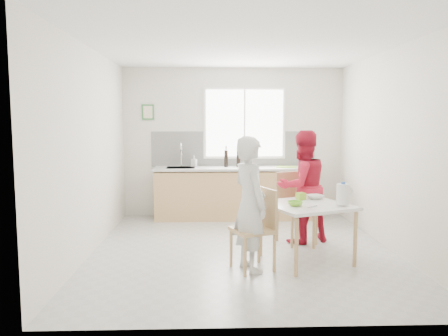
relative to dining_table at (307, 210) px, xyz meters
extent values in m
plane|color=#B7B7B2|center=(-0.75, 0.51, -0.65)|extent=(4.50, 4.50, 0.00)
plane|color=silver|center=(-0.75, 2.76, 0.70)|extent=(4.00, 0.00, 4.00)
plane|color=silver|center=(-0.75, -1.74, 0.70)|extent=(4.00, 0.00, 4.00)
plane|color=silver|center=(-2.75, 0.51, 0.70)|extent=(0.00, 4.50, 4.50)
plane|color=silver|center=(1.25, 0.51, 0.70)|extent=(0.00, 4.50, 4.50)
plane|color=white|center=(-0.75, 0.51, 2.05)|extent=(4.50, 4.50, 0.00)
cube|color=white|center=(-0.55, 2.75, 1.05)|extent=(1.50, 0.03, 1.30)
cube|color=white|center=(-0.55, 2.73, 1.05)|extent=(1.40, 0.02, 1.20)
cube|color=white|center=(-0.55, 2.72, 1.05)|extent=(0.03, 0.03, 1.20)
cube|color=white|center=(-0.75, 2.75, 0.58)|extent=(3.00, 0.02, 0.65)
cube|color=#387B3B|center=(-2.30, 2.75, 1.25)|extent=(0.22, 0.02, 0.28)
cube|color=beige|center=(-2.30, 2.73, 1.25)|extent=(0.16, 0.01, 0.22)
cube|color=tan|center=(-0.75, 2.46, -0.22)|extent=(2.80, 0.60, 0.86)
cube|color=#3F3326|center=(-0.75, 2.46, -0.60)|extent=(2.80, 0.54, 0.10)
cube|color=silver|center=(-0.75, 2.46, 0.25)|extent=(2.84, 0.64, 0.04)
cube|color=#A5A5AA|center=(-1.70, 2.46, 0.26)|extent=(0.50, 0.40, 0.03)
cylinder|color=silver|center=(-1.70, 2.62, 0.45)|extent=(0.02, 0.02, 0.36)
torus|color=silver|center=(-1.70, 2.55, 0.63)|extent=(0.02, 0.18, 0.18)
cube|color=white|center=(0.00, 0.00, 0.06)|extent=(1.22, 1.22, 0.04)
cylinder|color=tan|center=(-0.23, -0.54, -0.31)|extent=(0.05, 0.05, 0.67)
cylinder|color=tan|center=(-0.54, 0.23, -0.31)|extent=(0.05, 0.05, 0.67)
cylinder|color=tan|center=(0.54, -0.23, -0.31)|extent=(0.05, 0.05, 0.67)
cylinder|color=tan|center=(0.23, 0.54, -0.31)|extent=(0.05, 0.05, 0.67)
cube|color=tan|center=(-0.70, -0.28, -0.18)|extent=(0.57, 0.57, 0.04)
cube|color=tan|center=(-0.51, -0.21, 0.07)|extent=(0.18, 0.40, 0.46)
cylinder|color=tan|center=(-0.94, -0.17, -0.42)|extent=(0.04, 0.04, 0.45)
cylinder|color=tan|center=(-0.80, -0.52, -0.42)|extent=(0.04, 0.04, 0.45)
cylinder|color=tan|center=(-0.59, -0.03, -0.42)|extent=(0.04, 0.04, 0.45)
cylinder|color=tan|center=(-0.45, -0.38, -0.42)|extent=(0.04, 0.04, 0.45)
cube|color=tan|center=(0.05, 0.83, -0.15)|extent=(0.60, 0.60, 0.04)
cube|color=tan|center=(-0.03, 1.02, 0.11)|extent=(0.42, 0.20, 0.49)
cylinder|color=tan|center=(-0.06, 0.57, -0.41)|extent=(0.04, 0.04, 0.47)
cylinder|color=tan|center=(0.30, 0.72, -0.41)|extent=(0.04, 0.04, 0.47)
cylinder|color=tan|center=(-0.21, 0.94, -0.41)|extent=(0.04, 0.04, 0.47)
cylinder|color=tan|center=(0.16, 1.08, -0.41)|extent=(0.04, 0.04, 0.47)
imported|color=silver|center=(-0.73, -0.29, 0.13)|extent=(0.56, 0.67, 1.57)
imported|color=red|center=(0.13, 0.88, 0.15)|extent=(0.95, 0.85, 1.61)
imported|color=#7BD230|center=(-0.17, -0.12, 0.10)|extent=(0.23, 0.23, 0.06)
imported|color=silver|center=(0.19, 0.34, 0.10)|extent=(0.28, 0.28, 0.05)
cylinder|color=white|center=(0.40, -0.14, 0.22)|extent=(0.15, 0.15, 0.24)
cylinder|color=blue|center=(0.40, -0.14, 0.35)|extent=(0.05, 0.05, 0.03)
torus|color=white|center=(0.48, -0.14, 0.24)|extent=(0.12, 0.07, 0.12)
cube|color=#83B329|center=(-0.01, 0.30, 0.12)|extent=(0.13, 0.13, 0.09)
cylinder|color=#A5A5AA|center=(0.01, -0.23, 0.08)|extent=(0.13, 0.12, 0.01)
cube|color=#95D330|center=(0.18, 2.44, 0.28)|extent=(0.40, 0.33, 0.01)
cylinder|color=black|center=(-0.67, 2.52, 0.43)|extent=(0.07, 0.07, 0.32)
cylinder|color=black|center=(-0.89, 2.53, 0.42)|extent=(0.07, 0.07, 0.30)
cylinder|color=#8A5F1E|center=(-0.47, 2.46, 0.35)|extent=(0.06, 0.06, 0.16)
imported|color=#999999|center=(-1.47, 2.60, 0.37)|extent=(0.12, 0.12, 0.20)
camera|label=1|loc=(-1.20, -5.24, 1.08)|focal=35.00mm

